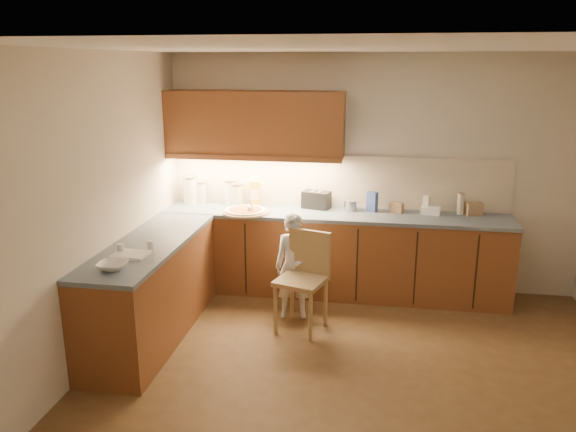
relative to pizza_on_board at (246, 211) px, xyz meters
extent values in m
plane|color=#54391C|center=(1.32, -1.53, -0.94)|extent=(4.50, 4.50, 0.00)
cube|color=beige|center=(1.32, 0.47, 0.36)|extent=(4.50, 0.04, 2.60)
cube|color=beige|center=(1.32, -3.53, 0.36)|extent=(4.50, 0.04, 2.60)
cube|color=beige|center=(-0.93, -1.53, 0.36)|extent=(0.04, 4.00, 2.60)
cube|color=white|center=(1.32, -1.53, 1.66)|extent=(4.50, 4.00, 0.04)
cube|color=brown|center=(0.95, 0.17, -0.50)|extent=(3.75, 0.60, 0.88)
cube|color=brown|center=(-0.63, -1.13, -0.50)|extent=(0.60, 2.00, 0.88)
cube|color=#4E5D6F|center=(0.95, 0.17, -0.04)|extent=(3.77, 0.62, 0.04)
cube|color=#4E5D6F|center=(-0.63, -1.13, -0.04)|extent=(0.62, 2.02, 0.04)
cube|color=black|center=(-0.58, -0.13, -0.50)|extent=(0.02, 0.01, 0.80)
cube|color=black|center=(0.02, -0.13, -0.50)|extent=(0.02, 0.01, 0.80)
cube|color=black|center=(0.62, -0.13, -0.50)|extent=(0.02, 0.01, 0.80)
cube|color=black|center=(1.22, -0.13, -0.50)|extent=(0.02, 0.01, 0.80)
cube|color=black|center=(1.82, -0.13, -0.50)|extent=(0.02, 0.01, 0.80)
cube|color=black|center=(2.42, -0.13, -0.50)|extent=(0.02, 0.01, 0.80)
cube|color=beige|center=(0.95, 0.45, 0.27)|extent=(3.75, 0.02, 0.58)
cube|color=brown|center=(0.05, 0.29, 0.91)|extent=(1.95, 0.35, 0.70)
cube|color=brown|center=(0.05, 0.12, 0.56)|extent=(1.95, 0.02, 0.06)
cylinder|color=tan|center=(0.00, 0.00, -0.01)|extent=(0.50, 0.50, 0.02)
cylinder|color=#F7E4C1|center=(0.00, 0.00, 0.01)|extent=(0.44, 0.44, 0.02)
cylinder|color=red|center=(0.00, 0.00, 0.02)|extent=(0.35, 0.35, 0.01)
sphere|color=white|center=(0.06, -0.04, 0.04)|extent=(0.06, 0.06, 0.06)
cylinder|color=white|center=(0.10, -0.10, 0.07)|extent=(0.05, 0.12, 0.20)
imported|color=silver|center=(0.62, -0.52, -0.41)|extent=(0.43, 0.32, 1.07)
cylinder|color=tan|center=(0.50, -0.92, -0.70)|extent=(0.04, 0.04, 0.48)
cylinder|color=tan|center=(0.85, -1.02, -0.70)|extent=(0.04, 0.04, 0.48)
cylinder|color=tan|center=(0.60, -0.57, -0.70)|extent=(0.04, 0.04, 0.48)
cylinder|color=tan|center=(0.95, -0.68, -0.70)|extent=(0.04, 0.04, 0.48)
cube|color=tan|center=(0.72, -0.80, -0.44)|extent=(0.53, 0.53, 0.04)
cube|color=tan|center=(0.78, -0.61, -0.21)|extent=(0.42, 0.16, 0.43)
imported|color=white|center=(-0.63, -1.83, 0.01)|extent=(0.24, 0.24, 0.06)
cylinder|color=silver|center=(-0.72, 0.29, 0.13)|extent=(0.15, 0.15, 0.30)
cylinder|color=gray|center=(-0.72, 0.29, 0.29)|extent=(0.16, 0.16, 0.02)
cylinder|color=beige|center=(-0.62, 0.37, 0.09)|extent=(0.13, 0.13, 0.23)
cylinder|color=#9D9276|center=(-0.62, 0.37, 0.22)|extent=(0.14, 0.14, 0.02)
cylinder|color=white|center=(-0.25, 0.34, 0.11)|extent=(0.14, 0.14, 0.27)
cylinder|color=tan|center=(-0.25, 0.34, 0.26)|extent=(0.15, 0.15, 0.02)
cylinder|color=beige|center=(-0.18, 0.33, 0.09)|extent=(0.14, 0.14, 0.23)
cylinder|color=gray|center=(-0.18, 0.33, 0.22)|extent=(0.15, 0.15, 0.02)
cube|color=gold|center=(0.04, 0.29, 0.13)|extent=(0.13, 0.10, 0.29)
cube|color=white|center=(0.04, 0.29, 0.30)|extent=(0.08, 0.06, 0.05)
cube|color=black|center=(0.73, 0.33, 0.07)|extent=(0.34, 0.25, 0.19)
cube|color=silver|center=(0.69, 0.34, 0.17)|extent=(0.07, 0.13, 0.00)
cube|color=silver|center=(0.76, 0.32, 0.17)|extent=(0.07, 0.13, 0.00)
cylinder|color=#AEAEB3|center=(1.11, 0.29, 0.03)|extent=(0.14, 0.14, 0.11)
cylinder|color=#AEAEB3|center=(1.11, 0.29, 0.09)|extent=(0.15, 0.15, 0.01)
cube|color=#344E9D|center=(1.34, 0.30, 0.09)|extent=(0.13, 0.11, 0.22)
cube|color=tan|center=(1.61, 0.32, 0.03)|extent=(0.17, 0.14, 0.10)
cube|color=white|center=(1.92, 0.34, 0.07)|extent=(0.08, 0.08, 0.19)
cube|color=white|center=(1.97, 0.29, 0.02)|extent=(0.22, 0.17, 0.08)
cylinder|color=beige|center=(2.28, 0.34, 0.09)|extent=(0.07, 0.07, 0.22)
cylinder|color=gray|center=(2.28, 0.34, 0.20)|extent=(0.08, 0.08, 0.01)
cube|color=tan|center=(2.42, 0.34, 0.04)|extent=(0.19, 0.16, 0.13)
cube|color=silver|center=(-0.63, -1.51, -0.01)|extent=(0.29, 0.23, 0.02)
cylinder|color=silver|center=(-0.74, -1.45, 0.02)|extent=(0.07, 0.07, 0.08)
cylinder|color=white|center=(-0.53, -1.32, 0.02)|extent=(0.08, 0.08, 0.08)
camera|label=1|loc=(1.42, -5.70, 1.56)|focal=35.00mm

